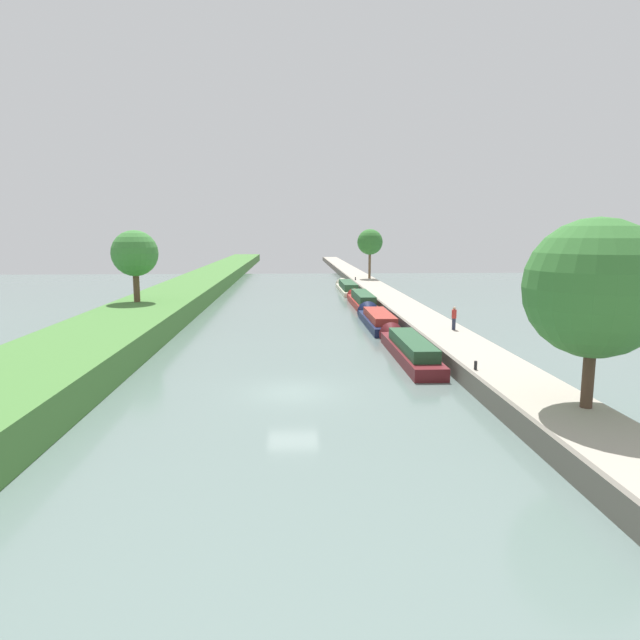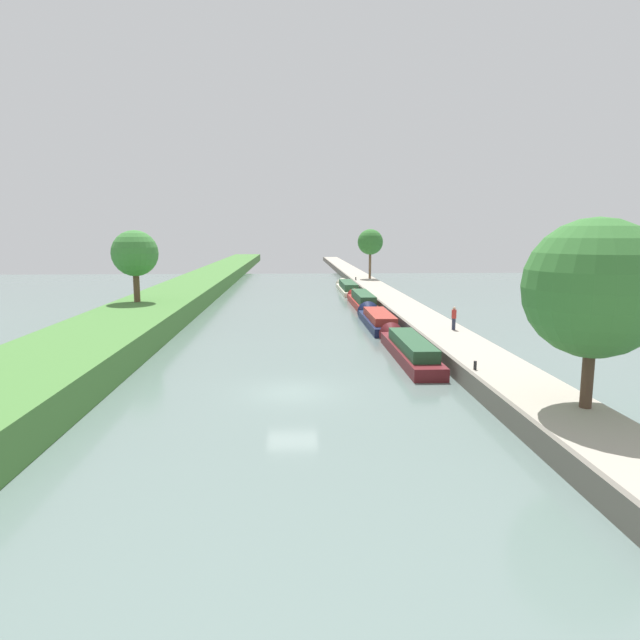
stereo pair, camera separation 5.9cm
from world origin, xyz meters
TOP-DOWN VIEW (x-y plane):
  - ground_plane at (0.00, 0.00)m, footprint 160.00×160.00m
  - left_grassy_bank at (-12.43, 0.00)m, footprint 6.90×260.00m
  - right_towpath at (10.81, 0.00)m, footprint 3.67×260.00m
  - stone_quay at (8.85, 0.00)m, footprint 0.25×260.00m
  - narrowboat_maroon at (7.35, 7.55)m, footprint 1.89×12.22m
  - narrowboat_navy at (7.25, 19.99)m, footprint 2.16×11.53m
  - narrowboat_red at (7.44, 31.83)m, footprint 1.93×13.36m
  - narrowboat_cream at (7.36, 47.05)m, footprint 2.04×14.05m
  - tree_rightbank_near at (11.66, -5.86)m, footprint 5.42×5.42m
  - tree_rightbank_midnear at (11.74, 56.49)m, footprint 3.81×3.81m
  - tree_leftbank_downstream at (-13.66, 22.64)m, footprint 4.00×4.00m
  - person_walking at (11.55, 11.94)m, footprint 0.34×0.34m
  - mooring_bollard_near at (9.28, 0.37)m, footprint 0.16×0.16m
  - mooring_bollard_far at (9.28, 53.54)m, footprint 0.16×0.16m

SIDE VIEW (x-z plane):
  - ground_plane at x=0.00m, z-range 0.00..0.00m
  - right_towpath at x=10.81m, z-range 0.00..0.96m
  - stone_quay at x=8.85m, z-range 0.00..1.01m
  - narrowboat_navy at x=7.25m, z-range -0.51..1.55m
  - narrowboat_cream at x=7.36m, z-range -0.49..1.62m
  - narrowboat_maroon at x=7.35m, z-range -0.40..1.58m
  - narrowboat_red at x=7.44m, z-range -0.43..1.74m
  - left_grassy_bank at x=-12.43m, z-range 0.00..1.79m
  - mooring_bollard_near at x=9.28m, z-range 0.96..1.41m
  - mooring_bollard_far at x=9.28m, z-range 0.96..1.41m
  - person_walking at x=11.55m, z-range 1.00..2.66m
  - tree_rightbank_near at x=11.66m, z-range 1.98..9.46m
  - tree_leftbank_downstream at x=-13.66m, z-range 2.88..9.15m
  - tree_rightbank_midnear at x=11.74m, z-range 2.71..10.09m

